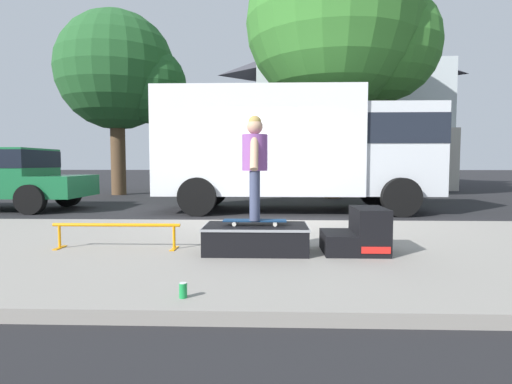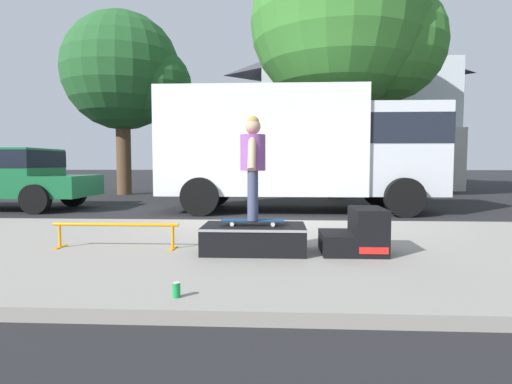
# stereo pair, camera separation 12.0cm
# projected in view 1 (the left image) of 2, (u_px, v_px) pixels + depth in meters

# --- Properties ---
(ground_plane) EXTENTS (140.00, 140.00, 0.00)m
(ground_plane) POSITION_uv_depth(u_px,v_px,m) (268.00, 223.00, 8.57)
(ground_plane) COLOR black
(sidewalk_slab) EXTENTS (50.00, 5.00, 0.12)m
(sidewalk_slab) POSITION_uv_depth(u_px,v_px,m) (267.00, 250.00, 5.57)
(sidewalk_slab) COLOR gray
(sidewalk_slab) RESTS_ON ground
(skate_box) EXTENTS (1.28, 0.76, 0.34)m
(skate_box) POSITION_uv_depth(u_px,v_px,m) (256.00, 237.00, 5.16)
(skate_box) COLOR black
(skate_box) RESTS_ON sidewalk_slab
(kicker_ramp) EXTENTS (0.76, 0.69, 0.56)m
(kicker_ramp) POSITION_uv_depth(u_px,v_px,m) (360.00, 234.00, 5.11)
(kicker_ramp) COLOR black
(kicker_ramp) RESTS_ON sidewalk_slab
(grind_rail) EXTENTS (1.66, 0.28, 0.33)m
(grind_rail) POSITION_uv_depth(u_px,v_px,m) (116.00, 229.00, 5.34)
(grind_rail) COLOR orange
(grind_rail) RESTS_ON sidewalk_slab
(skateboard) EXTENTS (0.78, 0.21, 0.07)m
(skateboard) POSITION_uv_depth(u_px,v_px,m) (255.00, 221.00, 5.13)
(skateboard) COLOR navy
(skateboard) RESTS_ON skate_box
(skater_kid) EXTENTS (0.31, 0.66, 1.28)m
(skater_kid) POSITION_uv_depth(u_px,v_px,m) (255.00, 159.00, 5.08)
(skater_kid) COLOR #3F4766
(skater_kid) RESTS_ON skateboard
(soda_can) EXTENTS (0.07, 0.07, 0.13)m
(soda_can) POSITION_uv_depth(u_px,v_px,m) (183.00, 290.00, 3.39)
(soda_can) COLOR #198C3F
(soda_can) RESTS_ON sidewalk_slab
(box_truck) EXTENTS (6.91, 2.63, 3.05)m
(box_truck) POSITION_uv_depth(u_px,v_px,m) (296.00, 145.00, 10.62)
(box_truck) COLOR white
(box_truck) RESTS_ON ground
(street_tree_main) EXTENTS (4.95, 4.50, 7.03)m
(street_tree_main) POSITION_uv_depth(u_px,v_px,m) (123.00, 74.00, 15.90)
(street_tree_main) COLOR brown
(street_tree_main) RESTS_ON ground
(street_tree_neighbour) EXTENTS (6.66, 6.05, 9.08)m
(street_tree_neighbour) POSITION_uv_depth(u_px,v_px,m) (344.00, 28.00, 14.22)
(street_tree_neighbour) COLOR brown
(street_tree_neighbour) RESTS_ON ground
(house_behind) EXTENTS (9.54, 8.22, 8.40)m
(house_behind) POSITION_uv_depth(u_px,v_px,m) (342.00, 107.00, 22.32)
(house_behind) COLOR silver
(house_behind) RESTS_ON ground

